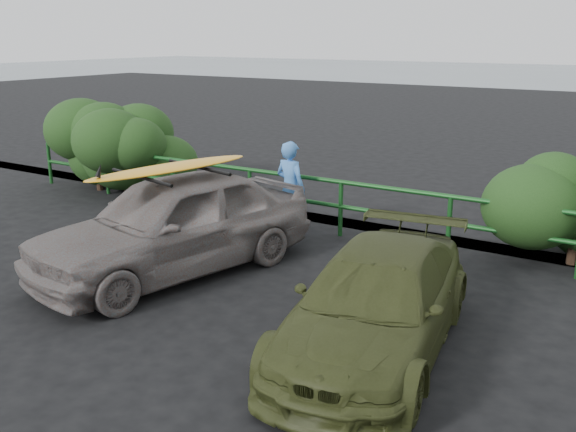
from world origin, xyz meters
name	(u,v)px	position (x,y,z in m)	size (l,w,h in m)	color
ground	(86,324)	(0.00, 0.00, 0.00)	(80.00, 80.00, 0.00)	black
guardrail	(293,201)	(0.00, 5.00, 0.52)	(14.00, 0.08, 1.04)	#144819
shrub_left	(125,150)	(-4.80, 5.40, 0.96)	(3.20, 2.40, 1.92)	#1F4017
sedan	(173,224)	(-0.29, 2.02, 0.77)	(1.82, 4.53, 1.54)	slate
olive_vehicle	(376,303)	(3.39, 1.31, 0.59)	(1.65, 4.06, 1.18)	#383F1C
man	(291,188)	(0.18, 4.61, 0.86)	(0.63, 0.41, 1.72)	#4582D0
roof_rack	(171,172)	(-0.29, 2.02, 1.57)	(1.53, 1.07, 0.05)	black
surfboard	(171,168)	(-0.29, 2.02, 1.63)	(0.58, 2.79, 0.08)	#F3A219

